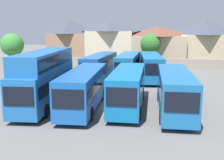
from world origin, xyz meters
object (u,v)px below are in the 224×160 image
(bus_4, at_px, (175,89))
(tree_behind_wall, at_px, (12,45))
(bus_5, at_px, (100,65))
(bus_6, at_px, (128,65))
(house_terrace_left, at_px, (70,40))
(bus_1, at_px, (45,75))
(house_terrace_centre, at_px, (110,42))
(bus_7, at_px, (151,65))
(bus_2, at_px, (84,87))
(tree_left_of_lot, at_px, (151,44))
(house_terrace_far_right, at_px, (204,42))
(bus_3, at_px, (128,86))
(house_terrace_right, at_px, (158,45))

(bus_4, height_order, tree_behind_wall, tree_behind_wall)
(bus_5, distance_m, bus_6, 4.07)
(bus_6, distance_m, house_terrace_left, 22.27)
(bus_1, xyz_separation_m, bus_6, (6.50, 14.26, -0.84))
(house_terrace_centre, bearing_deg, bus_4, -72.27)
(bus_6, distance_m, bus_7, 3.14)
(bus_2, bearing_deg, tree_left_of_lot, 166.62)
(bus_7, height_order, house_terrace_far_right, house_terrace_far_right)
(bus_2, bearing_deg, bus_7, 156.89)
(house_terrace_left, bearing_deg, bus_6, -52.18)
(tree_left_of_lot, bearing_deg, bus_2, -101.78)
(bus_7, bearing_deg, house_terrace_left, -140.53)
(bus_4, distance_m, house_terrace_far_right, 33.62)
(bus_1, xyz_separation_m, bus_3, (7.60, 0.04, -0.85))
(bus_2, distance_m, house_terrace_centre, 31.87)
(bus_7, xyz_separation_m, house_terrace_centre, (-8.13, 16.88, 2.33))
(house_terrace_left, height_order, tree_behind_wall, house_terrace_left)
(bus_2, xyz_separation_m, house_terrace_right, (7.23, 31.76, 1.79))
(bus_3, bearing_deg, bus_7, 172.56)
(bus_1, distance_m, house_terrace_left, 32.56)
(bus_4, bearing_deg, bus_6, -160.80)
(bus_7, distance_m, tree_behind_wall, 25.13)
(bus_2, relative_size, house_terrace_centre, 1.15)
(bus_3, height_order, bus_4, bus_3)
(bus_4, distance_m, house_terrace_left, 37.33)
(house_terrace_centre, bearing_deg, house_terrace_left, 175.57)
(bus_3, height_order, bus_6, bus_6)
(tree_behind_wall, bearing_deg, bus_6, -19.17)
(bus_6, xyz_separation_m, tree_behind_wall, (-20.81, 7.24, 2.16))
(bus_2, relative_size, bus_4, 1.01)
(bus_5, relative_size, tree_behind_wall, 1.90)
(bus_3, relative_size, tree_left_of_lot, 1.69)
(bus_4, bearing_deg, bus_3, -97.37)
(bus_2, distance_m, bus_4, 7.81)
(house_terrace_centre, height_order, tree_left_of_lot, house_terrace_centre)
(house_terrace_right, bearing_deg, bus_5, -117.36)
(tree_left_of_lot, bearing_deg, house_terrace_far_right, 26.16)
(house_terrace_centre, relative_size, tree_behind_wall, 1.54)
(bus_2, relative_size, house_terrace_far_right, 1.09)
(bus_3, xyz_separation_m, bus_7, (2.04, 14.15, 0.00))
(bus_4, relative_size, house_terrace_left, 1.22)
(bus_3, bearing_deg, house_terrace_right, 174.45)
(house_terrace_left, distance_m, house_terrace_right, 18.13)
(bus_3, height_order, tree_behind_wall, tree_behind_wall)
(tree_behind_wall, bearing_deg, bus_2, -50.70)
(bus_5, bearing_deg, bus_2, 9.69)
(tree_left_of_lot, bearing_deg, house_terrace_right, 70.37)
(bus_6, bearing_deg, bus_4, 21.64)
(house_terrace_centre, distance_m, tree_behind_wall, 18.49)
(house_terrace_far_right, height_order, tree_behind_wall, house_terrace_far_right)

